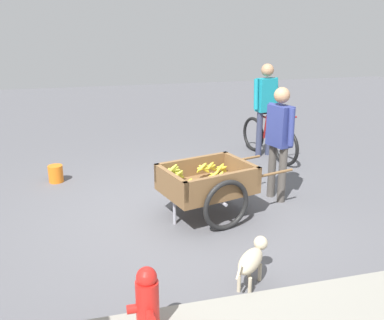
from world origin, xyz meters
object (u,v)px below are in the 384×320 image
vendor_person (279,134)px  plastic_bucket (56,174)px  fruit_cart (207,184)px  bicycle (269,139)px  fire_hydrant (147,306)px  dog (252,259)px  cyclist_person (266,101)px

vendor_person → plastic_bucket: (3.04, -1.50, -0.81)m
fruit_cart → bicycle: bicycle is taller
fruit_cart → fire_hydrant: 2.38m
plastic_bucket → vendor_person: bearing=153.7°
fruit_cart → bicycle: size_ratio=1.09×
vendor_person → dog: bearing=58.6°
vendor_person → cyclist_person: (-0.68, -1.97, 0.08)m
bicycle → dog: bicycle is taller
vendor_person → fire_hydrant: (2.22, 2.39, -0.61)m
vendor_person → dog: vendor_person is taller
fire_hydrant → cyclist_person: bearing=-123.5°
vendor_person → plastic_bucket: bearing=-26.3°
dog → fire_hydrant: bearing=26.3°
fruit_cart → fire_hydrant: (1.11, 2.10, -0.10)m
fire_hydrant → plastic_bucket: 3.99m
bicycle → fire_hydrant: bearing=55.3°
fire_hydrant → plastic_bucket: (0.83, -3.90, -0.20)m
vendor_person → fire_hydrant: 3.32m
plastic_bucket → fire_hydrant: bearing=102.0°
dog → cyclist_person: bearing=-115.3°
cyclist_person → bicycle: bearing=101.7°
fruit_cart → dog: (0.03, 1.56, -0.17)m
vendor_person → plastic_bucket: size_ratio=5.91×
bicycle → fire_hydrant: 5.13m
bicycle → dog: size_ratio=3.17×
plastic_bucket → cyclist_person: bearing=-172.8°
bicycle → plastic_bucket: 3.77m
fruit_cart → fire_hydrant: size_ratio=2.67×
vendor_person → cyclist_person: cyclist_person is taller
bicycle → cyclist_person: (0.03, -0.15, 0.67)m
fire_hydrant → fruit_cart: bearing=-117.9°
fire_hydrant → plastic_bucket: size_ratio=2.50×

